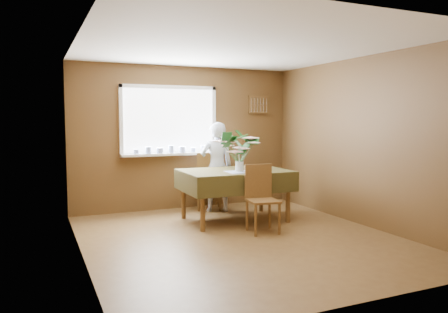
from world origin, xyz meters
name	(u,v)px	position (x,y,z in m)	size (l,w,h in m)	color
floor	(241,239)	(0.00, 0.00, 0.00)	(4.50, 4.50, 0.00)	brown
ceiling	(241,47)	(0.00, 0.00, 2.50)	(4.50, 4.50, 0.00)	white
wall_back	(185,138)	(0.00, 2.25, 1.25)	(4.00, 4.00, 0.00)	brown
wall_front	(360,159)	(0.00, -2.25, 1.25)	(4.00, 4.00, 0.00)	brown
wall_left	(80,149)	(-2.00, 0.00, 1.25)	(4.50, 4.50, 0.00)	brown
wall_right	(362,141)	(2.00, 0.00, 1.25)	(4.50, 4.50, 0.00)	brown
window_assembly	(170,133)	(-0.30, 2.19, 1.34)	(1.72, 0.20, 1.22)	white
spoon_rack	(259,105)	(1.45, 2.22, 1.85)	(0.44, 0.05, 0.33)	brown
dining_table	(235,176)	(0.37, 0.98, 0.69)	(1.64, 1.13, 0.80)	brown
chair_far	(209,179)	(0.30, 1.87, 0.55)	(0.55, 0.55, 1.01)	brown
chair_near	(261,195)	(0.43, 0.24, 0.51)	(0.45, 0.45, 0.94)	brown
seated_woman	(217,167)	(0.38, 1.73, 0.76)	(0.56, 0.37, 1.53)	white
flower_bouquet	(240,148)	(0.35, 0.77, 1.14)	(0.63, 0.63, 0.54)	white
side_plate	(258,167)	(0.86, 1.12, 0.80)	(0.26, 0.26, 0.01)	white
table_knife	(251,171)	(0.53, 0.73, 0.80)	(0.02, 0.25, 0.00)	silver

